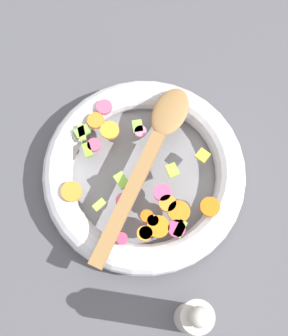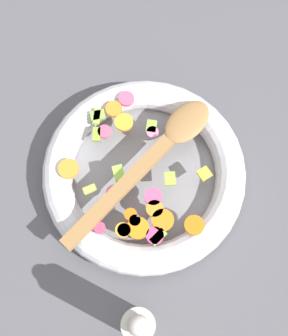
# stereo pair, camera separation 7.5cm
# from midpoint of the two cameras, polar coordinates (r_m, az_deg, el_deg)

# --- Properties ---
(ground_plane) EXTENTS (4.00, 4.00, 0.00)m
(ground_plane) POSITION_cam_midpoint_polar(r_m,az_deg,el_deg) (0.80, 2.66, -1.53)
(ground_plane) COLOR #4C4C51
(skillet) EXTENTS (0.34, 0.34, 0.05)m
(skillet) POSITION_cam_midpoint_polar(r_m,az_deg,el_deg) (0.78, 2.73, -1.06)
(skillet) COLOR slate
(skillet) RESTS_ON ground_plane
(chopped_vegetables) EXTENTS (0.26, 0.25, 0.01)m
(chopped_vegetables) POSITION_cam_midpoint_polar(r_m,az_deg,el_deg) (0.74, 1.90, -1.61)
(chopped_vegetables) COLOR orange
(chopped_vegetables) RESTS_ON skillet
(wooden_spoon) EXTENTS (0.14, 0.32, 0.01)m
(wooden_spoon) POSITION_cam_midpoint_polar(r_m,az_deg,el_deg) (0.75, 3.99, 1.04)
(wooden_spoon) COLOR olive
(wooden_spoon) RESTS_ON chopped_vegetables
(pepper_mill) EXTENTS (0.04, 0.04, 0.17)m
(pepper_mill) POSITION_cam_midpoint_polar(r_m,az_deg,el_deg) (0.69, 2.62, -19.08)
(pepper_mill) COLOR #B2ADA3
(pepper_mill) RESTS_ON ground_plane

